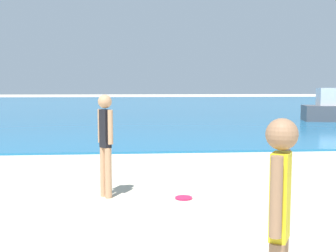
{
  "coord_description": "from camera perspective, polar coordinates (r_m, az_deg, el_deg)",
  "views": [
    {
      "loc": [
        -1.13,
        1.32,
        1.74
      ],
      "look_at": [
        -0.48,
        9.35,
        0.97
      ],
      "focal_mm": 43.42,
      "sensor_mm": 36.0,
      "label": 1
    }
  ],
  "objects": [
    {
      "name": "frisbee",
      "position": [
        6.46,
        2.22,
        -10.05
      ],
      "size": [
        0.27,
        0.27,
        0.03
      ],
      "primitive_type": "cylinder",
      "color": "#E51E4C",
      "rests_on": "ground"
    },
    {
      "name": "water",
      "position": [
        40.59,
        -3.06,
        3.05
      ],
      "size": [
        160.0,
        60.0,
        0.06
      ],
      "primitive_type": "cube",
      "color": "#1E6B9E",
      "rests_on": "ground"
    },
    {
      "name": "person_standing",
      "position": [
        6.44,
        -8.78,
        -1.87
      ],
      "size": [
        0.25,
        0.32,
        1.63
      ],
      "rotation": [
        0.0,
        0.0,
        2.2
      ],
      "color": "tan",
      "rests_on": "ground"
    },
    {
      "name": "person_distant",
      "position": [
        2.78,
        15.39,
        -12.76
      ],
      "size": [
        0.22,
        0.32,
        1.55
      ],
      "rotation": [
        0.0,
        0.0,
        4.18
      ],
      "color": "#936B4C",
      "rests_on": "ground"
    }
  ]
}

